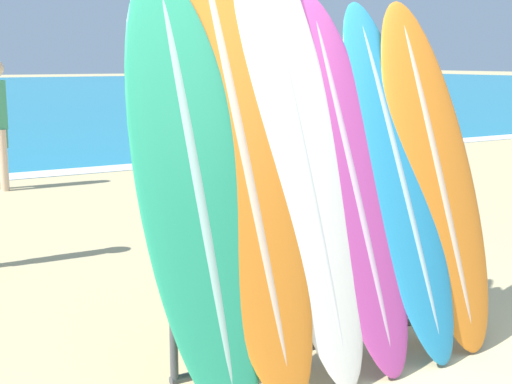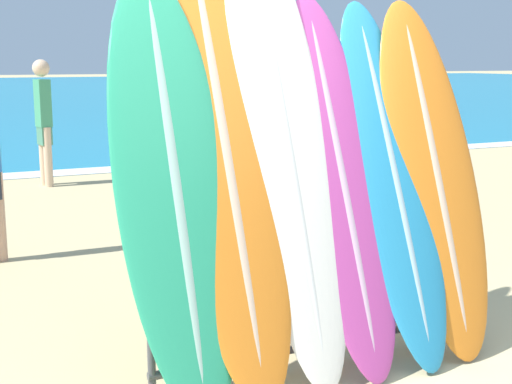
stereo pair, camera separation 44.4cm
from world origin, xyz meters
name	(u,v)px [view 2 (the right image)]	position (x,y,z in m)	size (l,w,h in m)	color
surfboard_rack	(319,288)	(-0.02, 0.63, 0.44)	(1.90, 0.04, 0.81)	#47474C
surfboard_slot_0	(174,183)	(-0.80, 0.70, 1.06)	(0.59, 0.90, 2.12)	#289E70
surfboard_slot_1	(221,138)	(-0.51, 0.79, 1.25)	(0.60, 1.14, 2.50)	orange
surfboard_slot_2	(284,137)	(-0.16, 0.78, 1.25)	(0.53, 1.07, 2.49)	silver
surfboard_slot_3	(340,180)	(0.14, 0.69, 1.01)	(0.50, 0.90, 2.01)	#B23D8E
surfboard_slot_4	(392,178)	(0.47, 0.68, 1.00)	(0.48, 0.93, 2.00)	teal
surfboard_slot_5	(434,174)	(0.75, 0.68, 1.00)	(0.58, 0.83, 2.00)	orange
person_near_water	(44,118)	(-0.46, 7.05, 0.90)	(0.22, 0.28, 1.65)	beige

